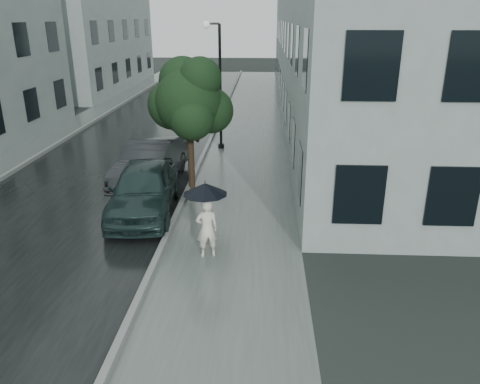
# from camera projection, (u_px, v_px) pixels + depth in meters

# --- Properties ---
(ground) EXTENTS (120.00, 120.00, 0.00)m
(ground) POSITION_uv_depth(u_px,v_px,m) (218.00, 282.00, 10.57)
(ground) COLOR black
(ground) RESTS_ON ground
(sidewalk) EXTENTS (3.50, 60.00, 0.01)m
(sidewalk) POSITION_uv_depth(u_px,v_px,m) (248.00, 145.00, 21.76)
(sidewalk) COLOR slate
(sidewalk) RESTS_ON ground
(kerb_near) EXTENTS (0.15, 60.00, 0.15)m
(kerb_near) POSITION_uv_depth(u_px,v_px,m) (209.00, 143.00, 21.83)
(kerb_near) COLOR slate
(kerb_near) RESTS_ON ground
(asphalt_road) EXTENTS (6.85, 60.00, 0.00)m
(asphalt_road) POSITION_uv_depth(u_px,v_px,m) (135.00, 143.00, 22.02)
(asphalt_road) COLOR black
(asphalt_road) RESTS_ON ground
(kerb_far) EXTENTS (0.15, 60.00, 0.15)m
(kerb_far) POSITION_uv_depth(u_px,v_px,m) (62.00, 141.00, 22.17)
(kerb_far) COLOR slate
(kerb_far) RESTS_ON ground
(sidewalk_far) EXTENTS (1.70, 60.00, 0.01)m
(sidewalk_far) POSITION_uv_depth(u_px,v_px,m) (43.00, 142.00, 22.24)
(sidewalk_far) COLOR #4C5451
(sidewalk_far) RESTS_ON ground
(building_near) EXTENTS (7.02, 36.00, 9.00)m
(building_near) POSITION_uv_depth(u_px,v_px,m) (344.00, 37.00, 26.92)
(building_near) COLOR #8E9B97
(building_near) RESTS_ON ground
(building_far_b) EXTENTS (7.02, 18.00, 8.00)m
(building_far_b) POSITION_uv_depth(u_px,v_px,m) (84.00, 37.00, 37.85)
(building_far_b) COLOR #8E9B97
(building_far_b) RESTS_ON ground
(pedestrian) EXTENTS (0.62, 0.49, 1.50)m
(pedestrian) POSITION_uv_depth(u_px,v_px,m) (207.00, 228.00, 11.43)
(pedestrian) COLOR silver
(pedestrian) RESTS_ON sidewalk
(umbrella) EXTENTS (1.15, 1.15, 1.06)m
(umbrella) POSITION_uv_depth(u_px,v_px,m) (205.00, 189.00, 11.03)
(umbrella) COLOR black
(umbrella) RESTS_ON ground
(street_tree) EXTENTS (2.85, 2.59, 4.47)m
(street_tree) POSITION_uv_depth(u_px,v_px,m) (189.00, 100.00, 15.11)
(street_tree) COLOR #332619
(street_tree) RESTS_ON ground
(lamp_post) EXTENTS (0.83, 0.43, 5.44)m
(lamp_post) POSITION_uv_depth(u_px,v_px,m) (217.00, 78.00, 20.12)
(lamp_post) COLOR black
(lamp_post) RESTS_ON ground
(car_near) EXTENTS (2.19, 4.65, 1.54)m
(car_near) POSITION_uv_depth(u_px,v_px,m) (144.00, 189.00, 14.01)
(car_near) COLOR #1B2F2E
(car_near) RESTS_ON ground
(car_far) EXTENTS (2.08, 4.68, 1.49)m
(car_far) POSITION_uv_depth(u_px,v_px,m) (151.00, 162.00, 16.68)
(car_far) COLOR #232528
(car_far) RESTS_ON ground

